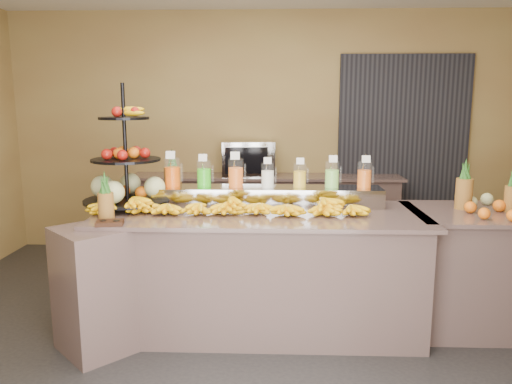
# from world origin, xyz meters

# --- Properties ---
(ground) EXTENTS (6.00, 6.00, 0.00)m
(ground) POSITION_xyz_m (0.00, 0.00, 0.00)
(ground) COLOR black
(ground) RESTS_ON ground
(room_envelope) EXTENTS (6.04, 5.02, 2.82)m
(room_envelope) POSITION_xyz_m (0.19, 0.79, 1.88)
(room_envelope) COLOR brown
(room_envelope) RESTS_ON ground
(buffet_counter) EXTENTS (2.75, 1.25, 0.93)m
(buffet_counter) POSITION_xyz_m (-0.12, 0.26, 0.47)
(buffet_counter) COLOR #876661
(buffet_counter) RESTS_ON ground
(right_counter) EXTENTS (1.08, 0.88, 0.93)m
(right_counter) POSITION_xyz_m (1.70, 0.40, 0.47)
(right_counter) COLOR #876661
(right_counter) RESTS_ON ground
(back_ledge) EXTENTS (3.10, 0.55, 0.93)m
(back_ledge) POSITION_xyz_m (0.00, 2.25, 0.47)
(back_ledge) COLOR #876661
(back_ledge) RESTS_ON ground
(pitcher_tray) EXTENTS (1.85, 0.30, 0.15)m
(pitcher_tray) POSITION_xyz_m (0.05, 0.58, 1.01)
(pitcher_tray) COLOR gray
(pitcher_tray) RESTS_ON buffet_counter
(juice_pitcher_orange_a) EXTENTS (0.13, 0.13, 0.31)m
(juice_pitcher_orange_a) POSITION_xyz_m (-0.73, 0.58, 1.18)
(juice_pitcher_orange_a) COLOR silver
(juice_pitcher_orange_a) RESTS_ON pitcher_tray
(juice_pitcher_green) EXTENTS (0.12, 0.12, 0.28)m
(juice_pitcher_green) POSITION_xyz_m (-0.47, 0.58, 1.18)
(juice_pitcher_green) COLOR silver
(juice_pitcher_green) RESTS_ON pitcher_tray
(juice_pitcher_orange_b) EXTENTS (0.13, 0.13, 0.30)m
(juice_pitcher_orange_b) POSITION_xyz_m (-0.21, 0.58, 1.18)
(juice_pitcher_orange_b) COLOR silver
(juice_pitcher_orange_b) RESTS_ON pitcher_tray
(juice_pitcher_milk) EXTENTS (0.11, 0.11, 0.26)m
(juice_pitcher_milk) POSITION_xyz_m (0.05, 0.58, 1.17)
(juice_pitcher_milk) COLOR silver
(juice_pitcher_milk) RESTS_ON pitcher_tray
(juice_pitcher_lemon) EXTENTS (0.11, 0.11, 0.26)m
(juice_pitcher_lemon) POSITION_xyz_m (0.31, 0.58, 1.17)
(juice_pitcher_lemon) COLOR silver
(juice_pitcher_lemon) RESTS_ON pitcher_tray
(juice_pitcher_lime) EXTENTS (0.11, 0.12, 0.28)m
(juice_pitcher_lime) POSITION_xyz_m (0.57, 0.58, 1.17)
(juice_pitcher_lime) COLOR silver
(juice_pitcher_lime) RESTS_ON pitcher_tray
(juice_pitcher_orange_c) EXTENTS (0.11, 0.12, 0.28)m
(juice_pitcher_orange_c) POSITION_xyz_m (0.83, 0.58, 1.17)
(juice_pitcher_orange_c) COLOR silver
(juice_pitcher_orange_c) RESTS_ON pitcher_tray
(banana_heap) EXTENTS (2.09, 0.19, 0.17)m
(banana_heap) POSITION_xyz_m (-0.24, 0.26, 1.00)
(banana_heap) COLOR yellow
(banana_heap) RESTS_ON buffet_counter
(fruit_stand) EXTENTS (0.79, 0.79, 0.98)m
(fruit_stand) POSITION_xyz_m (-1.03, 0.47, 1.18)
(fruit_stand) COLOR black
(fruit_stand) RESTS_ON buffet_counter
(condiment_caddy) EXTENTS (0.21, 0.17, 0.03)m
(condiment_caddy) POSITION_xyz_m (-1.03, -0.12, 0.94)
(condiment_caddy) COLOR black
(condiment_caddy) RESTS_ON buffet_counter
(pineapple_left_a) EXTENTS (0.11, 0.11, 0.35)m
(pineapple_left_a) POSITION_xyz_m (-1.11, 0.04, 1.06)
(pineapple_left_a) COLOR brown
(pineapple_left_a) RESTS_ON buffet_counter
(pineapple_left_b) EXTENTS (0.15, 0.15, 0.44)m
(pineapple_left_b) POSITION_xyz_m (-0.78, 0.80, 1.10)
(pineapple_left_b) COLOR brown
(pineapple_left_b) RESTS_ON buffet_counter
(right_fruit_pile) EXTENTS (0.46, 0.44, 0.24)m
(right_fruit_pile) POSITION_xyz_m (1.74, 0.34, 1.01)
(right_fruit_pile) COLOR brown
(right_fruit_pile) RESTS_ON right_counter
(oven_warmer) EXTENTS (0.64, 0.48, 0.39)m
(oven_warmer) POSITION_xyz_m (-0.21, 2.25, 1.13)
(oven_warmer) COLOR gray
(oven_warmer) RESTS_ON back_ledge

